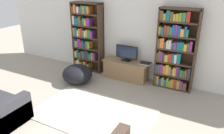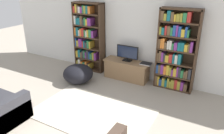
% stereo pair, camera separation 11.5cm
% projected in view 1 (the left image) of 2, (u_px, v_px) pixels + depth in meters
% --- Properties ---
extents(wall_back, '(8.80, 0.06, 2.60)m').
position_uv_depth(wall_back, '(134.00, 31.00, 5.85)').
color(wall_back, silver).
rests_on(wall_back, ground_plane).
extents(bookshelf_left, '(0.94, 0.30, 2.01)m').
position_uv_depth(bookshelf_left, '(86.00, 38.00, 6.44)').
color(bookshelf_left, '#422D1E').
rests_on(bookshelf_left, ground_plane).
extents(bookshelf_right, '(0.94, 0.30, 2.01)m').
position_uv_depth(bookshelf_right, '(175.00, 51.00, 5.33)').
color(bookshelf_right, '#422D1E').
rests_on(bookshelf_right, ground_plane).
extents(tv_stand, '(1.28, 0.44, 0.52)m').
position_uv_depth(tv_stand, '(126.00, 70.00, 6.06)').
color(tv_stand, '#8E6B47').
rests_on(tv_stand, ground_plane).
extents(television, '(0.62, 0.16, 0.43)m').
position_uv_depth(television, '(127.00, 53.00, 5.89)').
color(television, black).
rests_on(television, tv_stand).
extents(laptop, '(0.30, 0.24, 0.03)m').
position_uv_depth(laptop, '(146.00, 63.00, 5.76)').
color(laptop, '#B7B7BC').
rests_on(laptop, tv_stand).
extents(area_rug, '(2.43, 1.51, 0.02)m').
position_uv_depth(area_rug, '(93.00, 113.00, 4.56)').
color(area_rug, beige).
rests_on(area_rug, ground_plane).
extents(beanbag_ottoman, '(0.80, 0.80, 0.50)m').
position_uv_depth(beanbag_ottoman, '(77.00, 74.00, 5.82)').
color(beanbag_ottoman, black).
rests_on(beanbag_ottoman, ground_plane).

